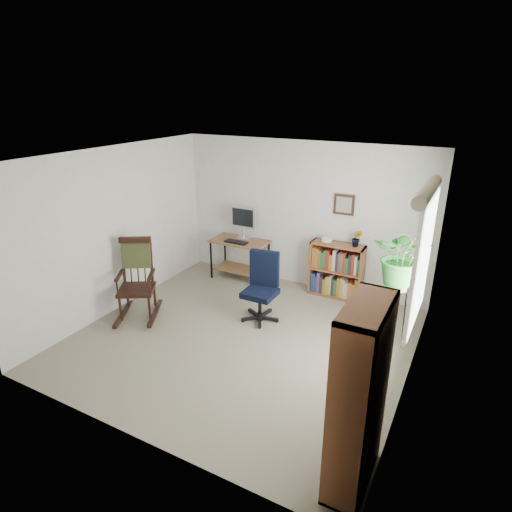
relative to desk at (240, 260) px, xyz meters
The scene contains 18 objects.
floor 2.01m from the desk, 59.27° to the right, with size 4.20×4.00×0.00m, color gray.
ceiling 2.85m from the desk, 59.27° to the right, with size 4.20×4.00×0.00m, color silver.
wall_back 1.35m from the desk, 16.53° to the left, with size 4.20×0.00×2.40m, color silver.
wall_front 3.93m from the desk, 74.72° to the right, with size 4.20×0.00×2.40m, color silver.
wall_left 2.19m from the desk, 122.65° to the right, with size 0.00×4.00×2.40m, color silver.
wall_right 3.65m from the desk, 28.66° to the right, with size 0.00×4.00×2.40m, color silver.
window 3.53m from the desk, 24.51° to the right, with size 0.12×1.20×1.50m, color white, non-canonical shape.
desk is the anchor object (origin of this frame).
monitor 0.65m from the desk, 90.00° to the left, with size 0.46×0.16×0.56m, color #BBBCC0, non-canonical shape.
keyboard 0.38m from the desk, 90.00° to the right, with size 0.40×0.15×0.03m, color black.
office_chair 1.51m from the desk, 49.04° to the right, with size 0.55×0.55×1.01m, color black, non-canonical shape.
rocking_chair 2.00m from the desk, 108.66° to the right, with size 0.61×1.02×1.18m, color black, non-canonical shape.
low_bookshelf 1.70m from the desk, ahead, with size 0.84×0.28×0.89m, color brown, non-canonical shape.
tall_bookshelf 4.35m from the desk, 47.36° to the right, with size 0.31×0.73×1.67m, color brown, non-canonical shape.
plant_stand 2.96m from the desk, 18.21° to the right, with size 0.26×0.26×0.94m, color black, non-canonical shape.
spider_plant 3.21m from the desk, 18.21° to the right, with size 1.69×1.88×1.46m, color #246925.
potted_plant_small 2.07m from the desk, ahead, with size 0.13×0.24×0.11m, color #246925.
framed_picture 2.05m from the desk, ahead, with size 0.32×0.04×0.32m, color black, non-canonical shape.
Camera 1 is at (2.49, -4.27, 3.12)m, focal length 30.00 mm.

